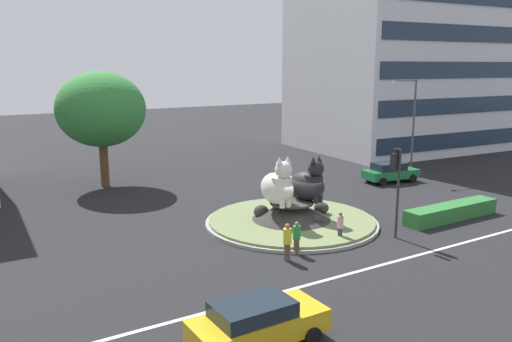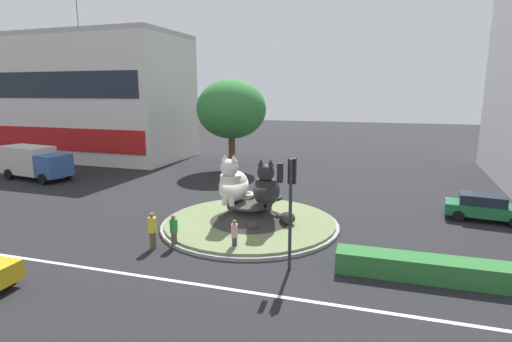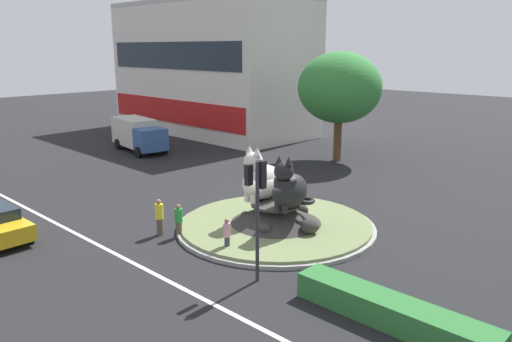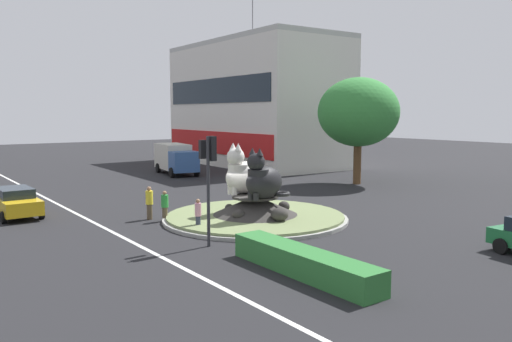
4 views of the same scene
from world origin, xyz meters
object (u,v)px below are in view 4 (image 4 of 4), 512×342
(traffic_light_mast, at_px, (209,166))
(shophouse_block, at_px, (255,104))
(delivery_box_truck, at_px, (175,158))
(cat_statue_white, at_px, (244,175))
(pedestrian_green_shirt, at_px, (165,205))
(broadleaf_tree_behind_island, at_px, (358,112))
(pedestrian_yellow_shirt, at_px, (149,202))
(cat_statue_black, at_px, (263,180))
(pedestrian_pink_shirt, at_px, (198,214))
(sedan_on_far_lane, at_px, (16,202))

(traffic_light_mast, distance_m, shophouse_block, 36.10)
(delivery_box_truck, bearing_deg, traffic_light_mast, -14.53)
(cat_statue_white, relative_size, pedestrian_green_shirt, 1.74)
(cat_statue_white, relative_size, broadleaf_tree_behind_island, 0.33)
(broadleaf_tree_behind_island, relative_size, pedestrian_yellow_shirt, 4.75)
(cat_statue_white, distance_m, traffic_light_mast, 6.38)
(cat_statue_white, relative_size, cat_statue_black, 1.01)
(cat_statue_black, distance_m, pedestrian_yellow_shirt, 6.31)
(pedestrian_green_shirt, bearing_deg, cat_statue_black, 97.42)
(traffic_light_mast, bearing_deg, pedestrian_green_shirt, 83.33)
(traffic_light_mast, distance_m, pedestrian_yellow_shirt, 7.11)
(broadleaf_tree_behind_island, distance_m, delivery_box_truck, 17.64)
(cat_statue_white, xyz_separation_m, cat_statue_black, (1.97, -0.19, -0.05))
(cat_statue_black, distance_m, broadleaf_tree_behind_island, 17.31)
(traffic_light_mast, xyz_separation_m, pedestrian_pink_shirt, (-2.78, 1.01, -2.64))
(pedestrian_green_shirt, height_order, delivery_box_truck, delivery_box_truck)
(cat_statue_white, relative_size, shophouse_block, 0.13)
(cat_statue_black, xyz_separation_m, delivery_box_truck, (-22.35, 6.49, -0.77))
(cat_statue_black, xyz_separation_m, pedestrian_pink_shirt, (-0.58, -3.49, -1.45))
(sedan_on_far_lane, bearing_deg, shophouse_block, 119.42)
(cat_statue_white, xyz_separation_m, pedestrian_pink_shirt, (1.39, -3.68, -1.51))
(shophouse_block, xyz_separation_m, pedestrian_pink_shirt, (25.15, -21.63, -5.88))
(pedestrian_pink_shirt, relative_size, delivery_box_truck, 0.23)
(sedan_on_far_lane, bearing_deg, pedestrian_green_shirt, 45.18)
(cat_statue_black, height_order, pedestrian_pink_shirt, cat_statue_black)
(pedestrian_green_shirt, relative_size, delivery_box_truck, 0.23)
(traffic_light_mast, relative_size, sedan_on_far_lane, 1.05)
(pedestrian_green_shirt, height_order, pedestrian_yellow_shirt, pedestrian_yellow_shirt)
(traffic_light_mast, relative_size, pedestrian_pink_shirt, 3.02)
(cat_statue_white, height_order, shophouse_block, shophouse_block)
(cat_statue_white, distance_m, pedestrian_yellow_shirt, 5.30)
(shophouse_block, relative_size, sedan_on_far_lane, 4.92)
(cat_statue_white, bearing_deg, pedestrian_yellow_shirt, -27.76)
(broadleaf_tree_behind_island, relative_size, sedan_on_far_lane, 1.89)
(delivery_box_truck, bearing_deg, cat_statue_white, -7.59)
(pedestrian_green_shirt, bearing_deg, cat_statue_white, 118.86)
(cat_statue_white, relative_size, delivery_box_truck, 0.41)
(cat_statue_black, distance_m, pedestrian_pink_shirt, 3.82)
(shophouse_block, xyz_separation_m, pedestrian_yellow_shirt, (21.29, -22.42, -5.77))
(broadleaf_tree_behind_island, xyz_separation_m, sedan_on_far_lane, (-1.94, -25.08, -4.92))
(cat_statue_black, relative_size, shophouse_block, 0.13)
(pedestrian_green_shirt, bearing_deg, pedestrian_pink_shirt, 56.64)
(broadleaf_tree_behind_island, xyz_separation_m, pedestrian_yellow_shirt, (3.13, -19.45, -4.81))
(pedestrian_pink_shirt, xyz_separation_m, sedan_on_far_lane, (-8.94, -6.43, 0.00))
(pedestrian_pink_shirt, bearing_deg, delivery_box_truck, -45.58)
(shophouse_block, xyz_separation_m, delivery_box_truck, (3.39, -11.65, -5.19))
(pedestrian_pink_shirt, distance_m, sedan_on_far_lane, 11.01)
(pedestrian_green_shirt, xyz_separation_m, sedan_on_far_lane, (-5.95, -6.12, -0.01))
(shophouse_block, bearing_deg, broadleaf_tree_behind_island, -7.65)
(shophouse_block, height_order, sedan_on_far_lane, shophouse_block)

